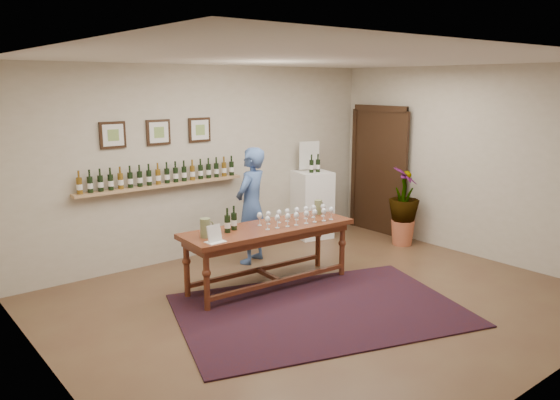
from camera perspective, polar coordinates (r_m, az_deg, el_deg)
ground at (r=6.62m, az=4.42°, el=-10.50°), size 6.00×6.00×0.00m
room_shell at (r=9.03m, az=6.26°, el=2.98°), size 6.00×6.00×6.00m
rug at (r=6.36m, az=4.21°, el=-11.39°), size 3.66×3.00×0.02m
tasting_table at (r=6.85m, az=-1.21°, el=-3.71°), size 2.27×0.84×0.79m
table_glasses at (r=6.98m, az=1.75°, el=-1.66°), size 1.30×0.47×0.18m
table_bottles at (r=6.59m, az=-5.18°, el=-2.05°), size 0.29×0.21×0.29m
pitcher_left at (r=6.37m, az=-7.81°, el=-2.90°), size 0.15×0.15×0.22m
pitcher_right at (r=7.45m, az=4.01°, el=-0.74°), size 0.13×0.13×0.19m
menu_card at (r=6.18m, az=-6.88°, el=-3.49°), size 0.22×0.17×0.19m
display_pedestal at (r=9.14m, az=3.38°, el=-0.46°), size 0.67×0.67×1.11m
pedestal_bottles at (r=8.94m, az=3.65°, el=3.90°), size 0.33×0.15×0.31m
info_sign at (r=9.12m, az=3.07°, el=4.68°), size 0.36×0.10×0.51m
potted_plant at (r=8.87m, az=12.81°, el=-0.64°), size 0.80×0.80×1.08m
person at (r=7.77m, az=-3.02°, el=-0.60°), size 0.72×0.62×1.67m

